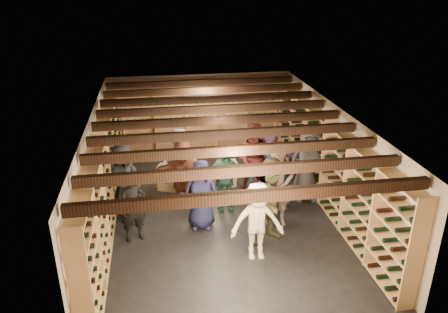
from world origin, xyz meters
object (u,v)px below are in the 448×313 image
at_px(person_1, 133,208).
at_px(crate_loose, 274,172).
at_px(crate_stack_left, 168,178).
at_px(person_7, 278,187).
at_px(crate_stack_right, 226,174).
at_px(person_2, 272,200).
at_px(person_12, 307,164).
at_px(person_6, 201,195).
at_px(person_9, 180,160).
at_px(person_10, 224,179).
at_px(person_4, 270,180).
at_px(person_5, 184,173).
at_px(person_3, 257,222).
at_px(person_0, 124,181).
at_px(person_11, 269,157).
at_px(person_8, 256,160).

bearing_deg(person_1, crate_loose, 14.44).
relative_size(crate_stack_left, person_7, 0.37).
xyz_separation_m(crate_stack_right, person_2, (0.51, -2.65, 0.60)).
bearing_deg(person_12, crate_stack_right, 151.88).
height_order(person_6, person_9, person_9).
bearing_deg(person_10, crate_stack_left, 133.07).
bearing_deg(person_4, person_2, -88.32).
distance_m(crate_loose, person_7, 2.72).
bearing_deg(person_9, crate_stack_left, -170.85).
relative_size(person_1, person_6, 0.95).
relative_size(person_5, person_9, 1.01).
distance_m(person_5, person_6, 1.11).
distance_m(person_3, person_5, 2.68).
distance_m(person_2, person_7, 0.65).
xyz_separation_m(crate_stack_left, person_12, (3.34, -1.04, 0.60)).
distance_m(crate_loose, person_0, 4.36).
relative_size(person_2, person_4, 1.20).
xyz_separation_m(crate_stack_right, person_1, (-2.32, -2.17, 0.42)).
relative_size(person_3, person_12, 0.86).
relative_size(crate_loose, person_2, 0.27).
relative_size(crate_stack_right, person_11, 0.40).
bearing_deg(person_8, person_1, -130.30).
relative_size(crate_stack_left, person_11, 0.40).
bearing_deg(person_1, person_12, -5.12).
distance_m(crate_loose, person_4, 2.12).
bearing_deg(person_1, person_2, -29.98).
distance_m(person_5, person_12, 2.99).
relative_size(person_1, person_2, 0.81).
relative_size(crate_stack_right, person_0, 0.39).
bearing_deg(person_5, person_3, -54.96).
xyz_separation_m(person_3, person_11, (1.01, 2.98, 0.03)).
distance_m(crate_stack_left, person_12, 3.55).
relative_size(person_3, person_7, 0.88).
height_order(crate_stack_right, person_0, person_0).
xyz_separation_m(person_5, person_12, (2.98, -0.21, 0.11)).
height_order(person_7, person_8, person_8).
distance_m(person_5, person_8, 1.84).
relative_size(crate_loose, person_5, 0.30).
distance_m(person_3, person_9, 3.46).
distance_m(crate_stack_left, person_11, 2.66).
distance_m(person_3, person_6, 1.61).
xyz_separation_m(person_0, person_9, (1.35, 1.13, -0.06)).
height_order(person_1, person_4, person_4).
xyz_separation_m(crate_loose, person_2, (-0.93, -3.10, 0.85)).
height_order(person_4, person_10, person_10).
relative_size(crate_stack_left, crate_stack_right, 1.00).
bearing_deg(person_10, person_8, 32.25).
distance_m(person_1, person_3, 2.60).
distance_m(person_4, person_12, 1.12).
height_order(person_0, person_4, person_0).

